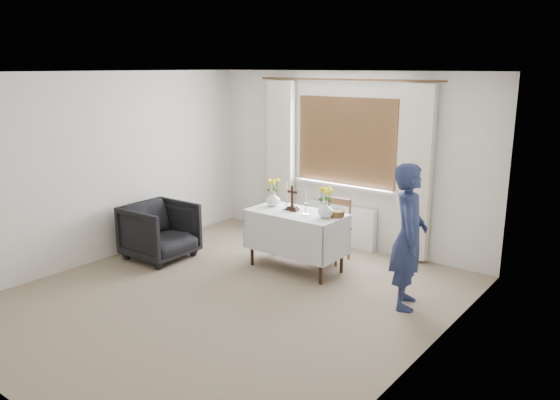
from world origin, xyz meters
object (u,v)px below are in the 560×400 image
Objects in this scene: armchair at (160,231)px; wooden_chair at (332,230)px; altar_table at (296,241)px; flower_vase_right at (325,210)px; flower_vase_left at (273,199)px; person at (409,236)px; wooden_cross at (292,198)px.

wooden_chair is at bearing -56.37° from armchair.
flower_vase_right reaches higher than altar_table.
altar_table is at bearing -9.22° from flower_vase_left.
person is 1.71m from wooden_cross.
flower_vase_right reaches higher than wooden_chair.
armchair is at bearing -145.30° from wooden_chair.
person reaches higher than wooden_cross.
flower_vase_left is at bearing 175.95° from flower_vase_right.
wooden_cross is at bearing 177.78° from flower_vase_right.
altar_table is 0.64m from flower_vase_left.
altar_table is 3.77× the size of wooden_cross.
armchair is at bearing 77.88° from person.
wooden_chair is 1.63m from person.
flower_vase_left is (-0.43, 0.07, 0.48)m from altar_table.
wooden_chair is (0.19, 0.56, 0.04)m from altar_table.
flower_vase_left is (-0.62, -0.49, 0.44)m from wooden_chair.
wooden_cross is (-1.69, 0.20, 0.13)m from person.
altar_table is 6.45× the size of flower_vase_left.
person is (1.60, -0.17, 0.41)m from altar_table.
wooden_cross is at bearing -118.67° from wooden_chair.
flower_vase_right is at bearing 1.13° from altar_table.
flower_vase_right is (2.13, 0.81, 0.48)m from armchair.
altar_table is 1.47× the size of armchair.
armchair is 1.90m from wooden_cross.
person is at bearing -81.11° from armchair.
wooden_cross is at bearing -64.83° from armchair.
person is at bearing -17.76° from wooden_cross.
altar_table is at bearing -110.12° from wooden_chair.
wooden_cross reaches higher than armchair.
person reaches higher than flower_vase_left.
wooden_chair is 1.00× the size of armchair.
altar_table is at bearing -29.83° from wooden_cross.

